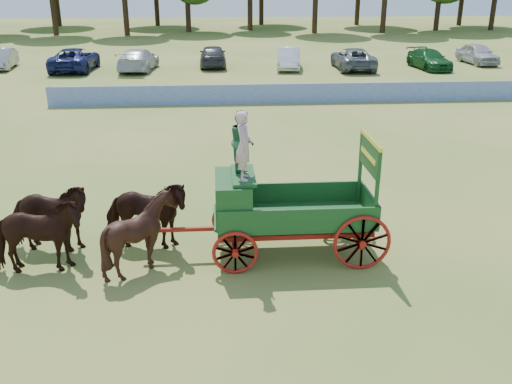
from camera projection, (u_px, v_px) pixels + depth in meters
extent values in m
plane|color=#9C8446|center=(429.00, 258.00, 14.22)|extent=(160.00, 160.00, 0.00)
imported|color=black|center=(36.00, 237.00, 13.20)|extent=(2.28, 1.13, 1.88)
imported|color=black|center=(49.00, 217.00, 14.23)|extent=(2.34, 1.30, 1.88)
imported|color=black|center=(141.00, 233.00, 13.37)|extent=(1.72, 1.54, 1.88)
imported|color=black|center=(146.00, 215.00, 14.39)|extent=(2.35, 1.32, 1.88)
cube|color=#AA2211|center=(234.00, 233.00, 14.15)|extent=(0.12, 2.00, 0.12)
cube|color=#AA2211|center=(353.00, 230.00, 14.36)|extent=(0.12, 2.00, 0.12)
cube|color=#AA2211|center=(297.00, 237.00, 13.70)|extent=(3.80, 0.10, 0.12)
cube|color=#AA2211|center=(291.00, 218.00, 14.72)|extent=(3.80, 0.10, 0.12)
cube|color=#AA2211|center=(197.00, 229.00, 14.04)|extent=(2.80, 0.09, 0.09)
cube|color=#1B5121|center=(294.00, 217.00, 14.11)|extent=(3.80, 1.80, 0.10)
cube|color=#1B5121|center=(299.00, 220.00, 13.18)|extent=(3.80, 0.06, 0.55)
cube|color=#1B5121|center=(290.00, 193.00, 14.82)|extent=(3.80, 0.06, 0.55)
cube|color=#1B5121|center=(369.00, 204.00, 14.13)|extent=(0.06, 1.80, 0.55)
cube|color=#1B5121|center=(233.00, 198.00, 13.81)|extent=(0.85, 1.70, 1.05)
cube|color=#1B5121|center=(243.00, 176.00, 13.62)|extent=(0.55, 1.50, 0.08)
cube|color=#1B5121|center=(218.00, 206.00, 13.85)|extent=(0.10, 1.60, 0.65)
cube|color=#1B5121|center=(225.00, 217.00, 13.97)|extent=(0.55, 1.60, 0.06)
cube|color=#1B5121|center=(377.00, 191.00, 13.14)|extent=(0.08, 0.08, 1.80)
cube|color=#1B5121|center=(360.00, 168.00, 14.63)|extent=(0.08, 0.08, 1.80)
cube|color=#1B5121|center=(370.00, 156.00, 13.67)|extent=(0.07, 1.75, 0.75)
cube|color=yellow|center=(371.00, 140.00, 13.53)|extent=(0.08, 1.80, 0.09)
cube|color=yellow|center=(368.00, 156.00, 13.67)|extent=(0.02, 1.30, 0.12)
torus|color=#AA2211|center=(235.00, 253.00, 13.29)|extent=(1.09, 0.09, 1.09)
torus|color=#AA2211|center=(232.00, 220.00, 15.05)|extent=(1.09, 0.09, 1.09)
torus|color=#AA2211|center=(362.00, 243.00, 13.44)|extent=(1.39, 0.09, 1.39)
torus|color=#AA2211|center=(345.00, 211.00, 15.20)|extent=(1.39, 0.09, 1.39)
imported|color=#D1A0B1|center=(244.00, 146.00, 12.99)|extent=(0.39, 0.59, 1.61)
imported|color=#25653A|center=(242.00, 140.00, 13.66)|extent=(0.55, 0.71, 1.47)
cube|color=#1D3EA2|center=(293.00, 94.00, 30.70)|extent=(26.00, 0.08, 1.05)
imported|color=gray|center=(2.00, 59.00, 41.49)|extent=(1.89, 4.42, 1.42)
imported|color=navy|center=(75.00, 59.00, 40.72)|extent=(2.85, 5.84, 1.60)
imported|color=silver|center=(138.00, 59.00, 40.78)|extent=(2.77, 5.57, 1.56)
imported|color=#333338|center=(213.00, 56.00, 42.36)|extent=(1.93, 4.76, 1.62)
imported|color=silver|center=(289.00, 58.00, 41.40)|extent=(2.14, 4.76, 1.52)
imported|color=slate|center=(353.00, 59.00, 41.29)|extent=(2.61, 5.53, 1.53)
imported|color=#144C1E|center=(429.00, 59.00, 41.50)|extent=(2.43, 4.90, 1.37)
imported|color=#B2B2B7|center=(478.00, 54.00, 43.75)|extent=(2.10, 4.57, 1.52)
cylinder|color=#382314|center=(53.00, 9.00, 62.84)|extent=(0.60, 0.60, 5.62)
cylinder|color=#382314|center=(126.00, 13.00, 62.48)|extent=(0.60, 0.60, 4.86)
cylinder|color=#382314|center=(188.00, 13.00, 66.40)|extent=(0.60, 0.60, 4.21)
cylinder|color=#382314|center=(250.00, 12.00, 68.19)|extent=(0.60, 0.60, 4.33)
cylinder|color=#382314|center=(315.00, 11.00, 64.99)|extent=(0.60, 0.60, 4.89)
cylinder|color=#382314|center=(384.00, 8.00, 65.22)|extent=(0.60, 0.60, 5.40)
cylinder|color=#382314|center=(438.00, 11.00, 67.81)|extent=(0.60, 0.60, 4.43)
cylinder|color=#382314|center=(493.00, 10.00, 68.26)|extent=(0.60, 0.60, 4.65)
cylinder|color=#382314|center=(57.00, 8.00, 73.34)|extent=(0.60, 0.60, 4.61)
cylinder|color=#382314|center=(157.00, 6.00, 73.91)|extent=(0.60, 0.60, 4.80)
cylinder|color=#382314|center=(261.00, 7.00, 75.50)|extent=(0.60, 0.60, 4.57)
cylinder|color=#382314|center=(358.00, 1.00, 74.71)|extent=(0.60, 0.60, 6.04)
cylinder|color=#382314|center=(461.00, 2.00, 73.95)|extent=(0.60, 0.60, 5.88)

